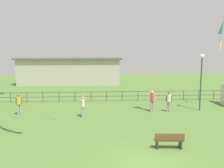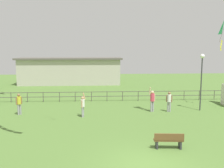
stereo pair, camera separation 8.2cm
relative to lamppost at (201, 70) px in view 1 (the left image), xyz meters
name	(u,v)px [view 1 (the left image)]	position (x,y,z in m)	size (l,w,h in m)	color
ground_plane	(149,166)	(-6.30, -9.76, -3.36)	(80.00, 80.00, 0.00)	#517533
lamppost	(201,70)	(0.00, 0.00, 0.00)	(0.36, 0.36, 4.66)	#38383D
park_bench	(169,140)	(-4.88, -7.94, -2.90)	(1.53, 0.54, 0.85)	brown
person_2	(83,105)	(-9.58, -1.50, -2.44)	(0.37, 0.47, 1.83)	#99999E
person_3	(169,100)	(-2.71, -0.34, -2.42)	(0.46, 0.30, 1.65)	#99999E
person_4	(19,103)	(-14.51, -0.53, -2.41)	(0.40, 0.36, 1.66)	#99999E
person_6	(152,99)	(-4.06, -0.20, -2.35)	(0.54, 0.32, 2.03)	#99999E
kite_5	(224,28)	(2.00, 0.71, 3.41)	(0.57, 0.90, 2.56)	#1EB759
waterfront_railing	(115,95)	(-6.67, 4.24, -2.74)	(36.05, 0.06, 0.95)	#4C4742
pavilion_building	(69,71)	(-12.26, 16.24, -1.46)	(14.54, 3.87, 3.75)	#B7B2A3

